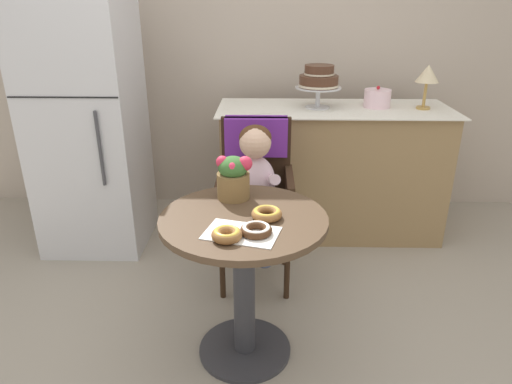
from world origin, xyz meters
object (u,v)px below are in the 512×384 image
(flower_vase, at_px, (233,176))
(wicker_chair, at_px, (256,175))
(tiered_cake_stand, at_px, (319,80))
(refrigerator, at_px, (87,121))
(round_layer_cake, at_px, (377,98))
(seated_child, at_px, (255,179))
(table_lamp, at_px, (428,76))
(donut_mid, at_px, (267,213))
(cafe_table, at_px, (244,260))
(donut_front, at_px, (227,234))
(donut_side, at_px, (256,230))

(flower_vase, bearing_deg, wicker_chair, 80.06)
(tiered_cake_stand, relative_size, refrigerator, 0.18)
(wicker_chair, relative_size, flower_vase, 4.67)
(wicker_chair, xyz_separation_m, refrigerator, (-1.09, 0.39, 0.21))
(flower_vase, bearing_deg, round_layer_cake, 52.01)
(seated_child, height_order, flower_vase, seated_child)
(seated_child, bearing_deg, tiered_cake_stand, 61.95)
(wicker_chair, relative_size, table_lamp, 3.35)
(donut_mid, relative_size, refrigerator, 0.08)
(refrigerator, bearing_deg, tiered_cake_stand, 7.69)
(cafe_table, distance_m, flower_vase, 0.38)
(wicker_chair, relative_size, refrigerator, 0.56)
(donut_mid, bearing_deg, wicker_chair, 94.99)
(cafe_table, relative_size, round_layer_cake, 4.10)
(wicker_chair, distance_m, round_layer_cake, 1.06)
(wicker_chair, bearing_deg, round_layer_cake, 35.78)
(donut_front, bearing_deg, tiered_cake_stand, 72.06)
(table_lamp, height_order, refrigerator, refrigerator)
(donut_mid, distance_m, table_lamp, 1.70)
(donut_mid, distance_m, flower_vase, 0.27)
(round_layer_cake, bearing_deg, refrigerator, -172.94)
(donut_mid, xyz_separation_m, tiered_cake_stand, (0.33, 1.31, 0.34))
(seated_child, relative_size, round_layer_cake, 4.13)
(donut_front, relative_size, round_layer_cake, 0.68)
(seated_child, height_order, donut_mid, seated_child)
(table_lamp, bearing_deg, donut_side, -126.56)
(round_layer_cake, xyz_separation_m, table_lamp, (0.30, -0.05, 0.16))
(seated_child, relative_size, tiered_cake_stand, 2.42)
(cafe_table, xyz_separation_m, wicker_chair, (0.04, 0.71, 0.13))
(donut_mid, distance_m, refrigerator, 1.60)
(wicker_chair, height_order, tiered_cake_stand, tiered_cake_stand)
(wicker_chair, relative_size, round_layer_cake, 5.43)
(cafe_table, height_order, donut_side, donut_side)
(seated_child, bearing_deg, donut_side, -88.21)
(seated_child, relative_size, donut_mid, 5.61)
(donut_front, height_order, donut_mid, donut_front)
(donut_mid, height_order, tiered_cake_stand, tiered_cake_stand)
(donut_side, bearing_deg, cafe_table, 110.14)
(donut_side, distance_m, refrigerator, 1.68)
(flower_vase, bearing_deg, donut_mid, -53.94)
(tiered_cake_stand, distance_m, refrigerator, 1.51)
(seated_child, xyz_separation_m, donut_mid, (0.06, -0.57, 0.06))
(cafe_table, height_order, tiered_cake_stand, tiered_cake_stand)
(donut_front, relative_size, tiered_cake_stand, 0.40)
(flower_vase, relative_size, refrigerator, 0.12)
(table_lamp, bearing_deg, cafe_table, -131.29)
(wicker_chair, bearing_deg, cafe_table, -95.11)
(donut_front, bearing_deg, donut_mid, 51.34)
(donut_side, distance_m, tiered_cake_stand, 1.54)
(wicker_chair, xyz_separation_m, round_layer_cake, (0.80, 0.62, 0.32))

